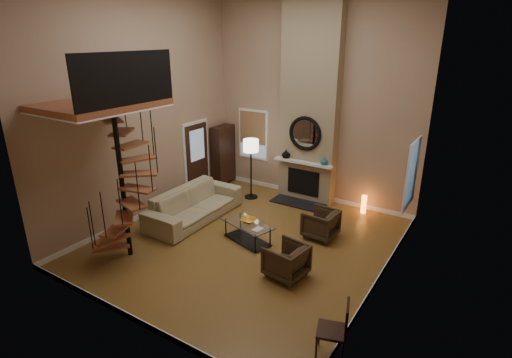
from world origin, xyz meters
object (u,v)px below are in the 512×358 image
Objects in this scene: armchair_far at (289,262)px; floor_lamp at (251,150)px; side_chair at (338,327)px; hutch at (223,154)px; sofa at (194,204)px; armchair_near at (323,224)px; coffee_table at (247,230)px; accent_lamp at (364,204)px.

armchair_far is 0.42× the size of floor_lamp.
armchair_far is 0.80× the size of side_chair.
sofa is at bearing -69.21° from hutch.
hutch reaches higher than armchair_near.
coffee_table is 1.46× the size of side_chair.
armchair_far is (4.23, -3.55, -0.60)m from hutch.
floor_lamp is at bearing 121.36° from coffee_table.
sofa is 3.28m from armchair_near.
coffee_table is at bearing -99.61° from sofa.
armchair_near is 3.17m from floor_lamp.
sofa is 1.57× the size of floor_lamp.
hutch reaches higher than sofa.
floor_lamp is (-2.75, 1.18, 1.06)m from armchair_near.
side_chair is at bearing -45.36° from floor_lamp.
floor_lamp is at bearing 134.64° from side_chair.
coffee_table is (1.80, -0.28, -0.11)m from sofa.
side_chair is at bearing -40.76° from hutch.
side_chair is (1.54, -1.42, 0.17)m from armchair_far.
sofa reaches higher than armchair_far.
side_chair is at bearing 29.53° from armchair_near.
side_chair reaches higher than armchair_far.
armchair_far is 0.55× the size of coffee_table.
armchair_near is at bearing -23.17° from floor_lamp.
hutch reaches higher than floor_lamp.
sofa is 5.65× the size of accent_lamp.
armchair_far is 1.51× the size of accent_lamp.
side_chair is (4.82, -2.48, 0.13)m from sofa.
armchair_near is 0.79× the size of side_chair.
sofa is 4.42m from accent_lamp.
accent_lamp is at bearing -54.17° from sofa.
armchair_far is at bearing -46.71° from floor_lamp.
side_chair reaches higher than accent_lamp.
floor_lamp reaches higher than armchair_far.
armchair_near reaches higher than coffee_table.
coffee_table is 2.84m from floor_lamp.
floor_lamp is 6.29m from side_chair.
side_chair reaches higher than coffee_table.
floor_lamp is (-1.36, 2.23, 1.13)m from coffee_table.
floor_lamp is at bearing -21.12° from hutch.
side_chair is (5.77, -4.97, -0.42)m from hutch.
side_chair is at bearing -75.92° from accent_lamp.
armchair_near reaches higher than accent_lamp.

